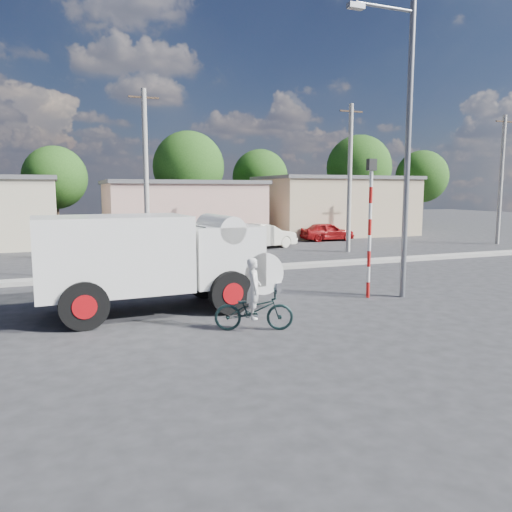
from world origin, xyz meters
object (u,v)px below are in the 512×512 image
object	(u,v)px
truck	(159,258)
bicycle	(254,310)
traffic_pole	(370,216)
streetlight	(404,139)
car_cream	(261,236)
car_red	(327,232)
cyclist	(254,300)

from	to	relation	value
truck	bicycle	size ratio (longest dim) A/B	3.48
traffic_pole	streetlight	xyz separation A→B (m)	(0.94, -0.30, 2.37)
car_cream	streetlight	bearing A→B (deg)	159.04
bicycle	car_red	xyz separation A→B (m)	(12.57, 18.52, 0.12)
truck	car_red	xyz separation A→B (m)	(14.32, 15.70, -0.89)
bicycle	cyclist	bearing A→B (deg)	0.00
car_red	streetlight	bearing A→B (deg)	160.69
streetlight	car_cream	bearing A→B (deg)	85.83
bicycle	cyclist	size ratio (longest dim) A/B	1.30
cyclist	car_cream	world-z (taller)	cyclist
car_cream	cyclist	bearing A→B (deg)	140.46
car_red	bicycle	bearing A→B (deg)	148.98
streetlight	traffic_pole	bearing A→B (deg)	162.27
car_cream	car_red	distance (m)	6.38
bicycle	streetlight	size ratio (longest dim) A/B	0.21
bicycle	streetlight	bearing A→B (deg)	-52.14
cyclist	car_cream	xyz separation A→B (m)	(6.71, 16.00, -0.01)
cyclist	streetlight	xyz separation A→B (m)	(5.68, 1.85, 4.22)
truck	streetlight	bearing A→B (deg)	-9.92
truck	car_cream	distance (m)	15.69
cyclist	streetlight	world-z (taller)	streetlight
cyclist	truck	bearing A→B (deg)	51.80
truck	bicycle	distance (m)	3.46
cyclist	car_cream	size ratio (longest dim) A/B	0.34
car_red	traffic_pole	world-z (taller)	traffic_pole
truck	cyclist	distance (m)	3.40
traffic_pole	car_cream	bearing A→B (deg)	81.90
cyclist	car_red	world-z (taller)	cyclist
bicycle	car_cream	distance (m)	17.35
truck	traffic_pole	world-z (taller)	traffic_pole
traffic_pole	streetlight	world-z (taller)	streetlight
truck	traffic_pole	distance (m)	6.62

